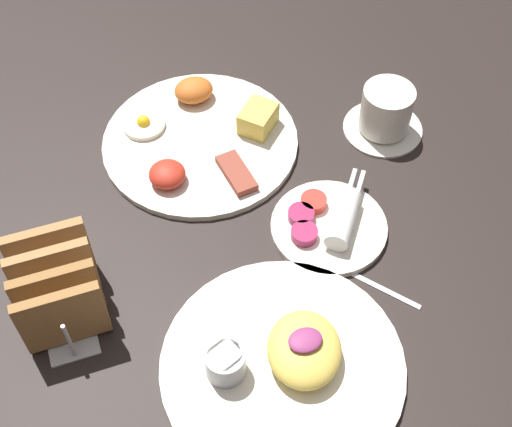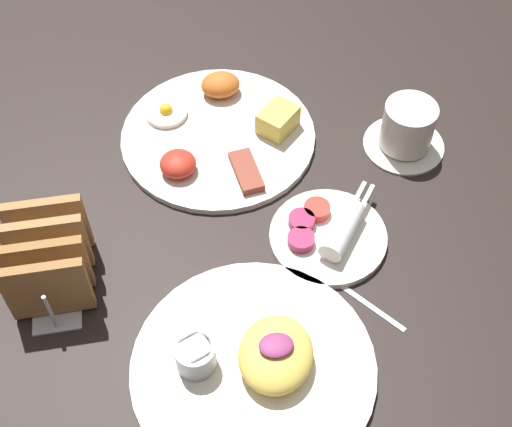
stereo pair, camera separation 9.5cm
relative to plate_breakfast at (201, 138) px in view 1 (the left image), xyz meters
The scene contains 7 objects.
ground_plane 0.22m from the plate_breakfast, 97.77° to the right, with size 3.00×3.00×0.00m, color black.
plate_breakfast is the anchor object (origin of this frame).
plate_condiments 0.24m from the plate_breakfast, 60.96° to the right, with size 0.16×0.16×0.04m.
plate_foreground 0.38m from the plate_breakfast, 91.72° to the right, with size 0.29×0.29×0.06m.
toast_rack 0.33m from the plate_breakfast, 138.29° to the right, with size 0.10×0.15×0.10m.
coffee_cup 0.28m from the plate_breakfast, 13.64° to the right, with size 0.12×0.12×0.08m.
teaspoon 0.32m from the plate_breakfast, 67.30° to the right, with size 0.09×0.10×0.01m.
Camera 1 is at (-0.14, -0.50, 0.78)m, focal length 50.00 mm.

